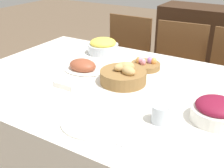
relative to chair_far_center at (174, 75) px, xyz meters
name	(u,v)px	position (x,y,z in m)	size (l,w,h in m)	color
dining_table	(119,142)	(-0.02, -0.90, -0.11)	(1.80, 1.17, 0.78)	silver
chair_far_center	(174,75)	(0.00, 0.00, 0.00)	(0.45, 0.45, 0.92)	brown
chair_far_left	(123,64)	(-0.50, 0.00, 0.00)	(0.42, 0.42, 0.92)	brown
sideboard	(214,51)	(0.11, 0.97, -0.05)	(1.22, 0.44, 0.91)	#3D2616
bread_basket	(124,75)	(-0.02, -0.86, 0.32)	(0.26, 0.26, 0.12)	olive
egg_basket	(145,65)	(0.00, -0.61, 0.30)	(0.18, 0.18, 0.08)	olive
ham_platter	(83,66)	(-0.32, -0.84, 0.30)	(0.27, 0.19, 0.08)	white
pineapple_bowl	(103,46)	(-0.39, -0.50, 0.33)	(0.22, 0.22, 0.11)	silver
beet_salad_bowl	(216,111)	(0.51, -0.99, 0.32)	(0.21, 0.21, 0.10)	white
dinner_plate	(92,121)	(0.06, -1.28, 0.28)	(0.28, 0.28, 0.01)	white
fork	(63,111)	(-0.10, -1.28, 0.28)	(0.02, 0.17, 0.00)	silver
knife	(126,133)	(0.22, -1.28, 0.28)	(0.02, 0.17, 0.00)	silver
spoon	(132,135)	(0.25, -1.28, 0.28)	(0.02, 0.17, 0.00)	silver
drinking_cup	(160,114)	(0.31, -1.13, 0.31)	(0.08, 0.08, 0.08)	silver
butter_dish	(67,84)	(-0.26, -1.07, 0.29)	(0.13, 0.08, 0.03)	white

